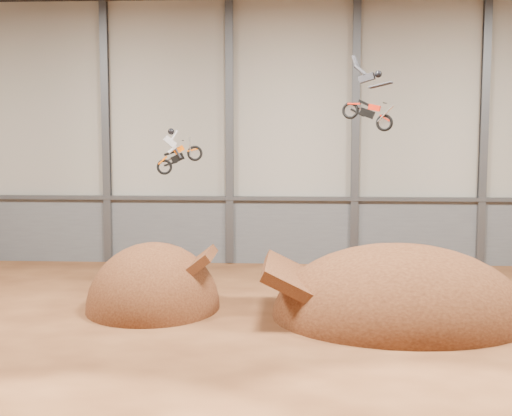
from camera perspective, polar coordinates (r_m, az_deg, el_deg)
The scene contains 12 objects.
floor at distance 24.25m, azimuth 2.62°, elevation -10.96°, with size 40.00×40.00×0.00m, color #512A15.
back_wall at distance 38.17m, azimuth 2.91°, elevation 5.96°, with size 40.00×0.10×14.00m, color #A6A193.
lower_band_back at distance 38.45m, azimuth 2.87°, elevation -1.89°, with size 39.80×0.18×3.50m, color #5C5F64.
steel_rail at distance 38.09m, azimuth 2.88°, elevation 0.76°, with size 39.80×0.35×0.20m, color #47494F.
steel_column_1 at distance 39.32m, azimuth -11.90°, elevation 5.84°, with size 0.40×0.36×13.90m, color #47494F.
steel_column_2 at distance 38.13m, azimuth -2.13°, elevation 5.96°, with size 0.40×0.36×13.90m, color #47494F.
steel_column_3 at distance 38.10m, azimuth 7.96°, elevation 5.91°, with size 0.40×0.36×13.90m, color #47494F.
steel_column_4 at distance 39.21m, azimuth 17.76°, elevation 5.68°, with size 0.40×0.36×13.90m, color #47494F.
takeoff_ramp at distance 29.41m, azimuth -8.19°, elevation -7.94°, with size 5.34×6.17×5.34m, color #3E1E0F.
landing_ramp at distance 28.33m, azimuth 11.39°, elevation -8.55°, with size 9.80×8.67×5.66m, color #3E1E0F.
fmx_rider_a at distance 30.39m, azimuth -5.89°, elevation 5.02°, with size 2.05×0.78×1.85m, color #EE5F05, non-canonical shape.
fmx_rider_b at distance 27.53m, azimuth 8.70°, elevation 9.02°, with size 2.69×0.77×2.31m, color red, non-canonical shape.
Camera 1 is at (0.21, -23.17, 7.15)m, focal length 50.00 mm.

